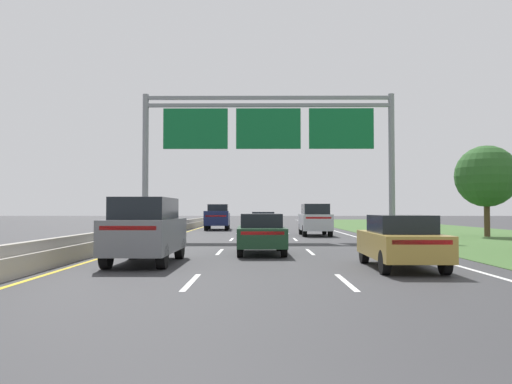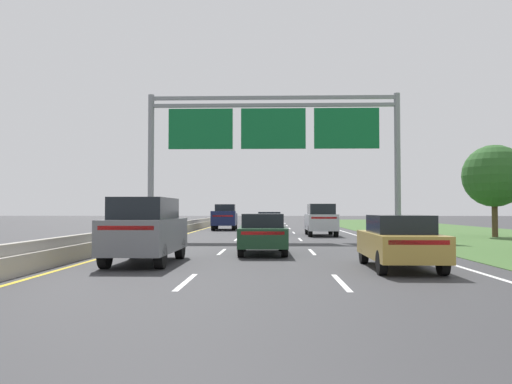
{
  "view_description": "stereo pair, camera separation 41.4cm",
  "coord_description": "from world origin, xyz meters",
  "px_view_note": "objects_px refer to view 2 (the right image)",
  "views": [
    {
      "loc": [
        -0.21,
        -2.14,
        1.73
      ],
      "look_at": [
        -0.34,
        16.08,
        2.34
      ],
      "focal_mm": 36.98,
      "sensor_mm": 36.0,
      "label": 1
    },
    {
      "loc": [
        0.21,
        -2.13,
        1.73
      ],
      "look_at": [
        -0.34,
        16.08,
        2.34
      ],
      "focal_mm": 36.98,
      "sensor_mm": 36.0,
      "label": 2
    }
  ],
  "objects_px": {
    "car_gold_right_lane_sedan": "(399,241)",
    "roadside_tree_mid": "(494,176)",
    "car_blue_centre_lane_sedan": "(269,222)",
    "pickup_truck_navy": "(225,217)",
    "car_silver_right_lane_suv": "(321,219)",
    "car_darkgreen_centre_lane_sedan": "(262,233)",
    "car_grey_left_lane_suv": "(146,229)",
    "overhead_sign_gantry": "(273,135)"
  },
  "relations": [
    {
      "from": "car_gold_right_lane_sedan",
      "to": "roadside_tree_mid",
      "type": "bearing_deg",
      "value": -28.88
    },
    {
      "from": "roadside_tree_mid",
      "to": "car_gold_right_lane_sedan",
      "type": "bearing_deg",
      "value": -119.74
    },
    {
      "from": "car_blue_centre_lane_sedan",
      "to": "car_gold_right_lane_sedan",
      "type": "height_order",
      "value": "same"
    },
    {
      "from": "pickup_truck_navy",
      "to": "car_silver_right_lane_suv",
      "type": "bearing_deg",
      "value": -145.91
    },
    {
      "from": "pickup_truck_navy",
      "to": "car_gold_right_lane_sedan",
      "type": "xyz_separation_m",
      "value": [
        7.8,
        -29.93,
        -0.26
      ]
    },
    {
      "from": "car_blue_centre_lane_sedan",
      "to": "car_darkgreen_centre_lane_sedan",
      "type": "relative_size",
      "value": 0.99
    },
    {
      "from": "car_darkgreen_centre_lane_sedan",
      "to": "roadside_tree_mid",
      "type": "xyz_separation_m",
      "value": [
        14.39,
        12.88,
        3.04
      ]
    },
    {
      "from": "car_blue_centre_lane_sedan",
      "to": "roadside_tree_mid",
      "type": "bearing_deg",
      "value": -107.48
    },
    {
      "from": "car_silver_right_lane_suv",
      "to": "pickup_truck_navy",
      "type": "bearing_deg",
      "value": 35.99
    },
    {
      "from": "car_grey_left_lane_suv",
      "to": "car_darkgreen_centre_lane_sedan",
      "type": "relative_size",
      "value": 1.06
    },
    {
      "from": "car_blue_centre_lane_sedan",
      "to": "car_darkgreen_centre_lane_sedan",
      "type": "xyz_separation_m",
      "value": [
        -0.2,
        -17.44,
        0.0
      ]
    },
    {
      "from": "car_blue_centre_lane_sedan",
      "to": "car_silver_right_lane_suv",
      "type": "bearing_deg",
      "value": -129.22
    },
    {
      "from": "overhead_sign_gantry",
      "to": "car_darkgreen_centre_lane_sedan",
      "type": "bearing_deg",
      "value": -92.5
    },
    {
      "from": "overhead_sign_gantry",
      "to": "car_gold_right_lane_sedan",
      "type": "xyz_separation_m",
      "value": [
        3.64,
        -15.69,
        -5.35
      ]
    },
    {
      "from": "pickup_truck_navy",
      "to": "car_gold_right_lane_sedan",
      "type": "distance_m",
      "value": 30.93
    },
    {
      "from": "car_darkgreen_centre_lane_sedan",
      "to": "roadside_tree_mid",
      "type": "relative_size",
      "value": 0.76
    },
    {
      "from": "overhead_sign_gantry",
      "to": "car_gold_right_lane_sedan",
      "type": "relative_size",
      "value": 3.4
    },
    {
      "from": "overhead_sign_gantry",
      "to": "car_grey_left_lane_suv",
      "type": "xyz_separation_m",
      "value": [
        -4.16,
        -14.33,
        -5.07
      ]
    },
    {
      "from": "overhead_sign_gantry",
      "to": "car_silver_right_lane_suv",
      "type": "bearing_deg",
      "value": 51.91
    },
    {
      "from": "pickup_truck_navy",
      "to": "car_grey_left_lane_suv",
      "type": "height_order",
      "value": "pickup_truck_navy"
    },
    {
      "from": "pickup_truck_navy",
      "to": "car_silver_right_lane_suv",
      "type": "relative_size",
      "value": 1.16
    },
    {
      "from": "car_grey_left_lane_suv",
      "to": "car_darkgreen_centre_lane_sedan",
      "type": "distance_m",
      "value": 5.3
    },
    {
      "from": "car_silver_right_lane_suv",
      "to": "roadside_tree_mid",
      "type": "distance_m",
      "value": 11.23
    },
    {
      "from": "pickup_truck_navy",
      "to": "car_grey_left_lane_suv",
      "type": "xyz_separation_m",
      "value": [
        0.0,
        -28.57,
        0.02
      ]
    },
    {
      "from": "car_silver_right_lane_suv",
      "to": "roadside_tree_mid",
      "type": "relative_size",
      "value": 0.81
    },
    {
      "from": "car_gold_right_lane_sedan",
      "to": "car_grey_left_lane_suv",
      "type": "relative_size",
      "value": 0.94
    },
    {
      "from": "car_grey_left_lane_suv",
      "to": "car_darkgreen_centre_lane_sedan",
      "type": "bearing_deg",
      "value": -44.06
    },
    {
      "from": "car_silver_right_lane_suv",
      "to": "roadside_tree_mid",
      "type": "xyz_separation_m",
      "value": [
        10.75,
        -1.72,
        2.76
      ]
    },
    {
      "from": "car_blue_centre_lane_sedan",
      "to": "car_darkgreen_centre_lane_sedan",
      "type": "height_order",
      "value": "same"
    },
    {
      "from": "roadside_tree_mid",
      "to": "car_silver_right_lane_suv",
      "type": "bearing_deg",
      "value": 170.93
    },
    {
      "from": "car_blue_centre_lane_sedan",
      "to": "car_grey_left_lane_suv",
      "type": "bearing_deg",
      "value": 169.9
    },
    {
      "from": "pickup_truck_navy",
      "to": "car_grey_left_lane_suv",
      "type": "bearing_deg",
      "value": 178.3
    },
    {
      "from": "car_blue_centre_lane_sedan",
      "to": "car_silver_right_lane_suv",
      "type": "height_order",
      "value": "car_silver_right_lane_suv"
    },
    {
      "from": "car_gold_right_lane_sedan",
      "to": "car_grey_left_lane_suv",
      "type": "distance_m",
      "value": 7.92
    },
    {
      "from": "roadside_tree_mid",
      "to": "car_blue_centre_lane_sedan",
      "type": "bearing_deg",
      "value": 162.21
    },
    {
      "from": "car_darkgreen_centre_lane_sedan",
      "to": "car_gold_right_lane_sedan",
      "type": "bearing_deg",
      "value": -142.73
    },
    {
      "from": "car_grey_left_lane_suv",
      "to": "roadside_tree_mid",
      "type": "xyz_separation_m",
      "value": [
        18.09,
        16.67,
        2.76
      ]
    },
    {
      "from": "overhead_sign_gantry",
      "to": "car_silver_right_lane_suv",
      "type": "relative_size",
      "value": 3.2
    },
    {
      "from": "car_gold_right_lane_sedan",
      "to": "roadside_tree_mid",
      "type": "distance_m",
      "value": 20.98
    },
    {
      "from": "overhead_sign_gantry",
      "to": "car_blue_centre_lane_sedan",
      "type": "distance_m",
      "value": 8.73
    },
    {
      "from": "car_grey_left_lane_suv",
      "to": "roadside_tree_mid",
      "type": "distance_m",
      "value": 24.76
    },
    {
      "from": "overhead_sign_gantry",
      "to": "pickup_truck_navy",
      "type": "height_order",
      "value": "overhead_sign_gantry"
    }
  ]
}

